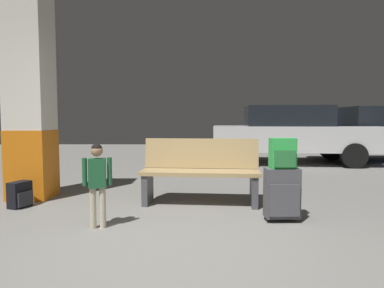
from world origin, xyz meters
TOP-DOWN VIEW (x-y plane):
  - ground_plane at (0.00, 4.00)m, footprint 18.00×18.00m
  - structural_pillar at (-2.17, 2.04)m, footprint 0.57×0.57m
  - bench at (0.30, 1.72)m, footprint 1.64×0.65m
  - suitcase at (1.21, 0.91)m, footprint 0.39×0.24m
  - backpack_bright at (1.21, 0.91)m, footprint 0.29×0.20m
  - child at (-0.80, 0.65)m, footprint 0.30×0.18m
  - backpack_dark_floor at (-2.07, 1.48)m, footprint 0.27×0.32m
  - parked_car_near at (2.72, 6.08)m, footprint 4.21×2.02m

SIDE VIEW (x-z plane):
  - ground_plane at x=0.00m, z-range -0.10..0.00m
  - backpack_dark_floor at x=-2.07m, z-range 0.00..0.34m
  - suitcase at x=1.21m, z-range 0.02..0.62m
  - bench at x=0.30m, z-range 0.00..0.88m
  - child at x=-0.80m, z-range 0.10..1.00m
  - backpack_bright at x=1.21m, z-range 0.60..0.94m
  - parked_car_near at x=2.72m, z-range 0.05..1.56m
  - structural_pillar at x=-2.17m, z-range -0.01..3.10m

